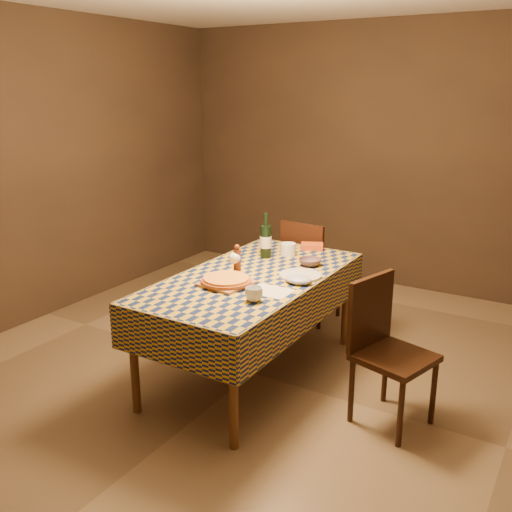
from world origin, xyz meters
name	(u,v)px	position (x,y,z in m)	size (l,w,h in m)	color
room	(252,194)	(0.00, 0.00, 1.35)	(5.00, 5.10, 2.70)	brown
dining_table	(252,286)	(0.00, 0.00, 0.69)	(0.94, 1.84, 0.77)	brown
cutting_board	(226,283)	(-0.05, -0.26, 0.78)	(0.30, 0.30, 0.02)	#9E6B4A
pizza	(226,280)	(-0.05, -0.26, 0.81)	(0.39, 0.39, 0.03)	#974519
pepper_mill	(237,261)	(-0.10, -0.04, 0.87)	(0.05, 0.05, 0.22)	#512513
bowl	(310,262)	(0.25, 0.42, 0.80)	(0.17, 0.17, 0.05)	#58414A
wine_glass	(235,259)	(-0.11, -0.05, 0.89)	(0.09, 0.09, 0.17)	white
wine_bottle	(266,241)	(-0.14, 0.43, 0.90)	(0.12, 0.12, 0.35)	black
deli_tub	(288,249)	(-0.02, 0.57, 0.82)	(0.12, 0.12, 0.10)	silver
takeout_container	(312,246)	(0.06, 0.84, 0.79)	(0.18, 0.13, 0.04)	#BF4419
white_plate	(300,275)	(0.30, 0.15, 0.78)	(0.30, 0.30, 0.02)	silver
tumbler	(254,294)	(0.27, -0.42, 0.81)	(0.11, 0.11, 0.09)	silver
flour_patch	(270,291)	(0.27, -0.22, 0.77)	(0.27, 0.21, 0.00)	silver
flour_bag	(298,279)	(0.35, 0.02, 0.80)	(0.19, 0.14, 0.06)	#9EAACA
chair_far	(308,266)	(-0.10, 1.11, 0.52)	(0.46, 0.46, 0.93)	black
chair_right	(384,342)	(1.00, -0.07, 0.52)	(0.53, 0.52, 0.93)	black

